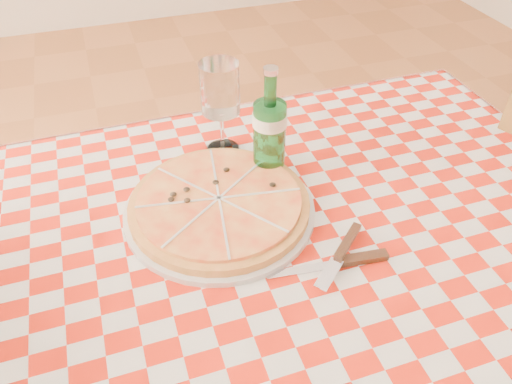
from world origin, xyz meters
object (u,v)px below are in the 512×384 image
pizza_plate (219,204)px  water_bottle (270,125)px  dining_table (276,272)px  wine_glass (221,110)px

pizza_plate → water_bottle: 0.18m
dining_table → pizza_plate: size_ratio=3.40×
dining_table → wine_glass: size_ratio=5.92×
dining_table → pizza_plate: (-0.08, 0.09, 0.12)m
dining_table → water_bottle: bearing=75.5°
water_bottle → wine_glass: size_ratio=1.16×
pizza_plate → wine_glass: 0.21m
dining_table → pizza_plate: 0.17m
water_bottle → dining_table: bearing=-104.5°
pizza_plate → water_bottle: bearing=33.0°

